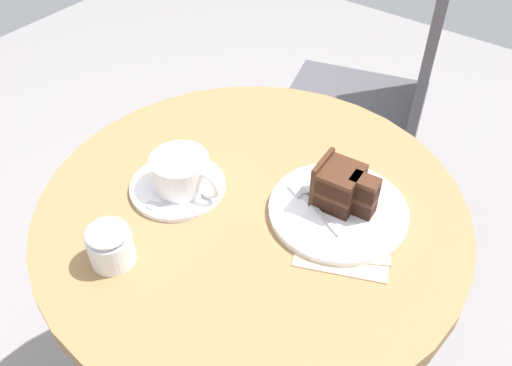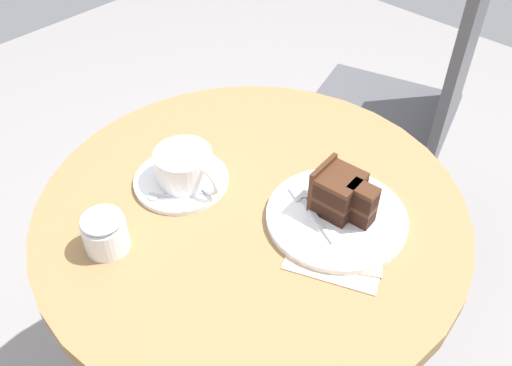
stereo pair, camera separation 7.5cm
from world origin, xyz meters
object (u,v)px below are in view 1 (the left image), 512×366
(saucer, at_px, (178,186))
(coffee_cup, at_px, (181,171))
(cafe_chair, at_px, (388,87))
(teaspoon, at_px, (168,202))
(fork, at_px, (309,202))
(sugar_pot, at_px, (110,244))
(cake_plate, at_px, (338,211))
(napkin, at_px, (345,235))
(cake_slice, at_px, (341,187))

(saucer, xyz_separation_m, coffee_cup, (0.01, 0.01, 0.03))
(coffee_cup, bearing_deg, cafe_chair, 85.94)
(teaspoon, relative_size, fork, 0.60)
(saucer, bearing_deg, fork, 24.52)
(coffee_cup, distance_m, teaspoon, 0.06)
(sugar_pot, bearing_deg, coffee_cup, 97.04)
(saucer, xyz_separation_m, cake_plate, (0.25, 0.11, 0.00))
(teaspoon, xyz_separation_m, cake_plate, (0.23, 0.16, -0.01))
(sugar_pot, bearing_deg, teaspoon, 94.95)
(saucer, bearing_deg, teaspoon, -67.42)
(fork, xyz_separation_m, napkin, (0.08, -0.02, -0.01))
(cake_plate, xyz_separation_m, sugar_pot, (-0.22, -0.29, 0.03))
(teaspoon, xyz_separation_m, napkin, (0.27, 0.12, -0.01))
(teaspoon, relative_size, cake_slice, 0.77)
(napkin, xyz_separation_m, sugar_pot, (-0.26, -0.25, 0.03))
(coffee_cup, bearing_deg, saucer, -143.11)
(cake_plate, bearing_deg, sugar_pot, -127.69)
(coffee_cup, height_order, cafe_chair, cafe_chair)
(coffee_cup, xyz_separation_m, cafe_chair, (0.05, 0.73, -0.19))
(sugar_pot, bearing_deg, fork, 56.50)
(fork, height_order, sugar_pot, sugar_pot)
(cake_plate, xyz_separation_m, fork, (-0.04, -0.02, 0.01))
(saucer, distance_m, coffee_cup, 0.04)
(coffee_cup, bearing_deg, fork, 24.02)
(fork, distance_m, napkin, 0.08)
(teaspoon, bearing_deg, cafe_chair, -143.27)
(coffee_cup, height_order, sugar_pot, sugar_pot)
(cake_slice, xyz_separation_m, fork, (-0.04, -0.03, -0.03))
(cake_slice, bearing_deg, saucer, -152.95)
(saucer, xyz_separation_m, napkin, (0.29, 0.08, -0.00))
(fork, bearing_deg, napkin, -168.67)
(cake_slice, bearing_deg, napkin, -49.80)
(teaspoon, bearing_deg, cake_slice, 166.29)
(cafe_chair, relative_size, sugar_pot, 13.36)
(coffee_cup, xyz_separation_m, cake_slice, (0.24, 0.12, 0.01))
(saucer, distance_m, sugar_pot, 0.18)
(cake_slice, distance_m, cafe_chair, 0.66)
(cake_slice, height_order, napkin, cake_slice)
(saucer, bearing_deg, cake_plate, 24.31)
(cake_slice, xyz_separation_m, cafe_chair, (-0.19, 0.61, -0.20))
(cake_slice, bearing_deg, fork, -141.32)
(cafe_chair, bearing_deg, cake_plate, 0.80)
(fork, relative_size, cafe_chair, 0.14)
(teaspoon, height_order, cafe_chair, cafe_chair)
(teaspoon, height_order, cake_slice, cake_slice)
(cake_plate, relative_size, fork, 1.74)
(coffee_cup, distance_m, fork, 0.22)
(napkin, xyz_separation_m, cafe_chair, (-0.23, 0.65, -0.15))
(teaspoon, distance_m, cake_plate, 0.28)
(saucer, xyz_separation_m, sugar_pot, (0.03, -0.17, 0.03))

